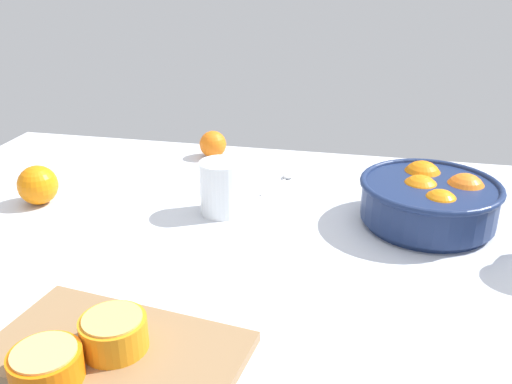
{
  "coord_description": "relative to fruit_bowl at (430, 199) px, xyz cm",
  "views": [
    {
      "loc": [
        20.72,
        -89.81,
        47.86
      ],
      "look_at": [
        0.83,
        3.55,
        6.16
      ],
      "focal_mm": 39.03,
      "sensor_mm": 36.0,
      "label": 1
    }
  ],
  "objects": [
    {
      "name": "cutting_board",
      "position": [
        -41.46,
        -47.47,
        -4.29
      ],
      "size": [
        34.77,
        22.82,
        1.42
      ],
      "primitive_type": "cube",
      "rotation": [
        0.0,
        0.0,
        -0.14
      ],
      "color": "olive",
      "rests_on": "ground_plane"
    },
    {
      "name": "fruit_bowl",
      "position": [
        0.0,
        0.0,
        0.0
      ],
      "size": [
        25.94,
        25.94,
        10.08
      ],
      "color": "navy",
      "rests_on": "ground_plane"
    },
    {
      "name": "orange_half_0",
      "position": [
        -41.46,
        -47.47,
        -1.32
      ],
      "size": [
        8.5,
        8.5,
        4.59
      ],
      "color": "orange",
      "rests_on": "cutting_board"
    },
    {
      "name": "loose_orange_0",
      "position": [
        -50.07,
        27.16,
        -1.66
      ],
      "size": [
        6.68,
        6.68,
        6.68
      ],
      "primitive_type": "sphere",
      "color": "orange",
      "rests_on": "ground_plane"
    },
    {
      "name": "ground_plane",
      "position": [
        -32.84,
        -9.58,
        -6.5
      ],
      "size": [
        149.96,
        91.32,
        3.0
      ],
      "primitive_type": "cube",
      "color": "silver"
    },
    {
      "name": "orange_half_1",
      "position": [
        -46.77,
        -54.33,
        -1.61
      ],
      "size": [
        8.56,
        8.56,
        4.0
      ],
      "color": "orange",
      "rests_on": "cutting_board"
    },
    {
      "name": "juice_glass",
      "position": [
        -39.44,
        -3.41,
        -0.41
      ],
      "size": [
        8.5,
        8.5,
        10.62
      ],
      "color": "white",
      "rests_on": "ground_plane"
    },
    {
      "name": "loose_orange_1",
      "position": [
        -77.12,
        -7.0,
        -0.98
      ],
      "size": [
        8.05,
        8.05,
        8.05
      ],
      "primitive_type": "sphere",
      "color": "orange",
      "rests_on": "ground_plane"
    },
    {
      "name": "spoon",
      "position": [
        -30.44,
        14.54,
        -4.56
      ],
      "size": [
        6.05,
        13.29,
        1.0
      ],
      "color": "silver",
      "rests_on": "ground_plane"
    }
  ]
}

